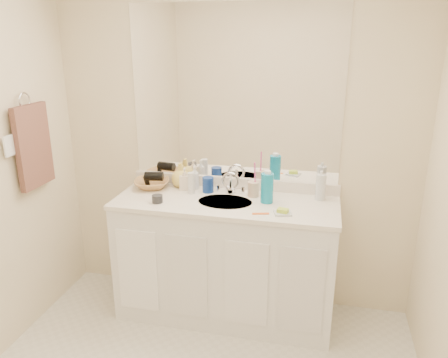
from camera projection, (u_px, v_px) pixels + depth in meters
The scene contains 25 objects.
wall_back at pixel (234, 145), 3.12m from camera, with size 2.60×0.02×2.40m, color beige.
vanity_cabinet at pixel (226, 260), 3.11m from camera, with size 1.50×0.55×0.85m, color white.
countertop at pixel (226, 203), 2.97m from camera, with size 1.52×0.57×0.03m, color white.
backsplash at pixel (234, 183), 3.19m from camera, with size 1.52×0.03×0.08m, color white.
sink_basin at pixel (225, 203), 2.95m from camera, with size 0.37×0.37×0.02m, color beige.
faucet at pixel (231, 185), 3.10m from camera, with size 0.02×0.02×0.11m, color silver.
mirror at pixel (234, 95), 3.00m from camera, with size 1.48×0.01×1.20m, color white.
blue_mug at pixel (208, 185), 3.11m from camera, with size 0.08×0.08×0.11m, color navy.
tan_cup at pixel (253, 189), 3.03m from camera, with size 0.08×0.08×0.10m, color beige.
toothbrush at pixel (255, 176), 3.00m from camera, with size 0.01×0.01×0.20m, color #E93D98.
mouthwash_bottle at pixel (267, 188), 2.91m from camera, with size 0.08×0.08×0.20m, color #0E84B1.
clear_pump_bottle at pixel (321, 187), 2.96m from camera, with size 0.07×0.07×0.18m, color silver.
soap_dish at pixel (283, 213), 2.74m from camera, with size 0.11×0.09×0.01m, color silver.
green_soap at pixel (283, 211), 2.73m from camera, with size 0.07×0.05×0.02m, color #B5D834.
orange_comb at pixel (261, 214), 2.74m from camera, with size 0.11×0.02×0.00m, color orange.
dark_jar at pixel (157, 199), 2.92m from camera, with size 0.07×0.07×0.05m, color #26272B.
extra_white_bottle at pixel (191, 183), 3.08m from camera, with size 0.05×0.05×0.15m, color silver.
soap_bottle_white at pixel (195, 177), 3.17m from camera, with size 0.07×0.07×0.17m, color white.
soap_bottle_cream at pixel (185, 179), 3.16m from camera, with size 0.07×0.07×0.16m, color #F0DEC4.
soap_bottle_yellow at pixel (181, 175), 3.22m from camera, with size 0.14×0.14×0.18m, color #E7CC5A.
wicker_basket at pixel (152, 184), 3.21m from camera, with size 0.25×0.25×0.06m, color #AB7945.
hair_dryer at pixel (154, 176), 3.18m from camera, with size 0.07×0.07×0.13m, color black.
towel_ring at pixel (24, 101), 2.80m from camera, with size 0.11×0.11×0.01m, color silver.
hand_towel at pixel (33, 146), 2.89m from camera, with size 0.04×0.32×0.55m, color #4E3029.
switch_plate at pixel (9, 146), 2.69m from camera, with size 0.01×0.09×0.13m, color white.
Camera 1 is at (0.61, -1.68, 1.95)m, focal length 35.00 mm.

